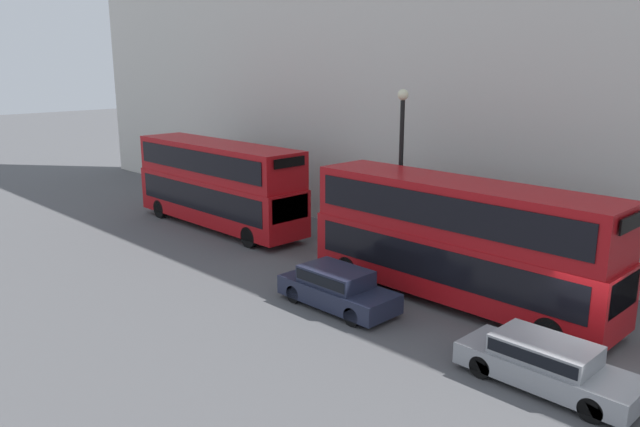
# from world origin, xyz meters

# --- Properties ---
(ground_plane) EXTENTS (200.00, 200.00, 0.00)m
(ground_plane) POSITION_xyz_m (0.00, 0.00, 0.00)
(ground_plane) COLOR #515154
(bus_leading) EXTENTS (2.59, 11.45, 4.38)m
(bus_leading) POSITION_xyz_m (1.60, 5.39, 2.42)
(bus_leading) COLOR #A80F14
(bus_leading) RESTS_ON ground
(bus_second_in_queue) EXTENTS (2.59, 11.09, 4.39)m
(bus_second_in_queue) POSITION_xyz_m (1.60, 19.72, 2.42)
(bus_second_in_queue) COLOR #A80F14
(bus_second_in_queue) RESTS_ON ground
(car_dark_sedan) EXTENTS (1.76, 4.69, 1.31)m
(car_dark_sedan) POSITION_xyz_m (-1.80, 0.28, 0.70)
(car_dark_sedan) COLOR gray
(car_dark_sedan) RESTS_ON ground
(car_hatchback) EXTENTS (1.77, 4.42, 1.42)m
(car_hatchback) POSITION_xyz_m (-1.80, 7.96, 0.75)
(car_hatchback) COLOR #1E2338
(car_hatchback) RESTS_ON ground
(street_lamp) EXTENTS (0.44, 0.44, 7.33)m
(street_lamp) POSITION_xyz_m (3.26, 9.29, 4.46)
(street_lamp) COLOR black
(street_lamp) RESTS_ON ground
(pedestrian) EXTENTS (0.36, 0.36, 1.83)m
(pedestrian) POSITION_xyz_m (3.97, 14.27, 0.85)
(pedestrian) COLOR maroon
(pedestrian) RESTS_ON ground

